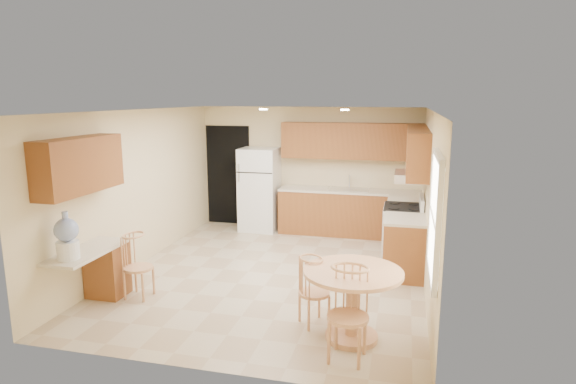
% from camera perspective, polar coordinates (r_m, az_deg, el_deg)
% --- Properties ---
extents(floor, '(5.50, 5.50, 0.00)m').
position_cam_1_polar(floor, '(7.56, -1.73, -9.66)').
color(floor, tan).
rests_on(floor, ground).
extents(ceiling, '(4.50, 5.50, 0.02)m').
position_cam_1_polar(ceiling, '(7.07, -1.85, 9.63)').
color(ceiling, white).
rests_on(ceiling, wall_back).
extents(wall_back, '(4.50, 0.02, 2.50)m').
position_cam_1_polar(wall_back, '(9.85, 2.49, 2.77)').
color(wall_back, beige).
rests_on(wall_back, floor).
extents(wall_front, '(4.50, 0.02, 2.50)m').
position_cam_1_polar(wall_front, '(4.71, -10.80, -6.87)').
color(wall_front, beige).
rests_on(wall_front, floor).
extents(wall_left, '(0.02, 5.50, 2.50)m').
position_cam_1_polar(wall_left, '(8.10, -17.31, 0.43)').
color(wall_left, beige).
rests_on(wall_left, floor).
extents(wall_right, '(0.02, 5.50, 2.50)m').
position_cam_1_polar(wall_right, '(6.97, 16.35, -1.21)').
color(wall_right, beige).
rests_on(wall_right, floor).
extents(doorway, '(0.90, 0.02, 2.10)m').
position_cam_1_polar(doorway, '(10.35, -7.09, 1.99)').
color(doorway, black).
rests_on(doorway, floor).
extents(base_cab_back, '(2.75, 0.60, 0.87)m').
position_cam_1_polar(base_cab_back, '(9.59, 7.23, -2.51)').
color(base_cab_back, brown).
rests_on(base_cab_back, floor).
extents(counter_back, '(2.75, 0.63, 0.04)m').
position_cam_1_polar(counter_back, '(9.49, 7.30, 0.16)').
color(counter_back, beige).
rests_on(counter_back, base_cab_back).
extents(base_cab_right_a, '(0.60, 0.59, 0.87)m').
position_cam_1_polar(base_cab_right_a, '(8.95, 13.65, -3.72)').
color(base_cab_right_a, brown).
rests_on(base_cab_right_a, floor).
extents(counter_right_a, '(0.63, 0.59, 0.04)m').
position_cam_1_polar(counter_right_a, '(8.85, 13.79, -0.88)').
color(counter_right_a, beige).
rests_on(counter_right_a, base_cab_right_a).
extents(base_cab_right_b, '(0.60, 0.80, 0.87)m').
position_cam_1_polar(base_cab_right_b, '(7.56, 13.60, -6.51)').
color(base_cab_right_b, brown).
rests_on(base_cab_right_b, floor).
extents(counter_right_b, '(0.63, 0.80, 0.04)m').
position_cam_1_polar(counter_right_b, '(7.43, 13.76, -3.17)').
color(counter_right_b, beige).
rests_on(counter_right_b, base_cab_right_b).
extents(upper_cab_back, '(2.75, 0.33, 0.70)m').
position_cam_1_polar(upper_cab_back, '(9.49, 7.54, 6.01)').
color(upper_cab_back, brown).
rests_on(upper_cab_back, wall_back).
extents(upper_cab_right, '(0.33, 2.42, 0.70)m').
position_cam_1_polar(upper_cab_right, '(8.07, 15.05, 4.82)').
color(upper_cab_right, brown).
rests_on(upper_cab_right, wall_right).
extents(upper_cab_left, '(0.33, 1.40, 0.70)m').
position_cam_1_polar(upper_cab_left, '(6.61, -23.48, 2.94)').
color(upper_cab_left, brown).
rests_on(upper_cab_left, wall_left).
extents(sink, '(0.78, 0.44, 0.01)m').
position_cam_1_polar(sink, '(9.49, 7.15, 0.30)').
color(sink, silver).
rests_on(sink, counter_back).
extents(range_hood, '(0.50, 0.76, 0.14)m').
position_cam_1_polar(range_hood, '(8.09, 14.30, 1.80)').
color(range_hood, silver).
rests_on(range_hood, upper_cab_right).
extents(desk_pedestal, '(0.48, 0.42, 0.72)m').
position_cam_1_polar(desk_pedestal, '(7.12, -20.63, -8.67)').
color(desk_pedestal, brown).
rests_on(desk_pedestal, floor).
extents(desk_top, '(0.50, 1.20, 0.04)m').
position_cam_1_polar(desk_top, '(6.71, -22.68, -6.53)').
color(desk_top, beige).
rests_on(desk_top, desk_pedestal).
extents(window, '(0.06, 1.12, 1.30)m').
position_cam_1_polar(window, '(5.11, 17.11, -2.81)').
color(window, white).
rests_on(window, wall_right).
extents(can_light_a, '(0.14, 0.14, 0.02)m').
position_cam_1_polar(can_light_a, '(8.36, -2.96, 9.76)').
color(can_light_a, white).
rests_on(can_light_a, ceiling).
extents(can_light_b, '(0.14, 0.14, 0.02)m').
position_cam_1_polar(can_light_b, '(8.07, 6.74, 9.65)').
color(can_light_b, white).
rests_on(can_light_b, ceiling).
extents(refrigerator, '(0.74, 0.72, 1.68)m').
position_cam_1_polar(refrigerator, '(9.81, -3.38, 0.32)').
color(refrigerator, white).
rests_on(refrigerator, floor).
extents(stove, '(0.65, 0.76, 1.09)m').
position_cam_1_polar(stove, '(8.29, 13.47, -4.67)').
color(stove, white).
rests_on(stove, floor).
extents(dining_table, '(1.10, 1.10, 0.82)m').
position_cam_1_polar(dining_table, '(5.52, 7.66, -11.94)').
color(dining_table, tan).
rests_on(dining_table, floor).
extents(chair_table_a, '(0.37, 0.47, 0.84)m').
position_cam_1_polar(chair_table_a, '(5.74, 2.99, -11.15)').
color(chair_table_a, tan).
rests_on(chair_table_a, floor).
extents(chair_table_b, '(0.44, 0.44, 0.99)m').
position_cam_1_polar(chair_table_b, '(5.00, 7.00, -13.62)').
color(chair_table_b, tan).
rests_on(chair_table_b, floor).
extents(chair_desk, '(0.39, 0.50, 0.88)m').
position_cam_1_polar(chair_desk, '(6.80, -17.74, -7.87)').
color(chair_desk, tan).
rests_on(chair_desk, floor).
extents(water_crock, '(0.28, 0.28, 0.59)m').
position_cam_1_polar(water_crock, '(6.37, -24.73, -4.95)').
color(water_crock, white).
rests_on(water_crock, desk_top).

